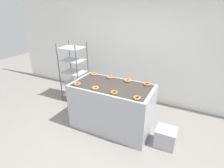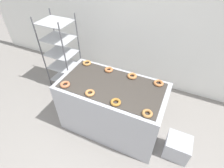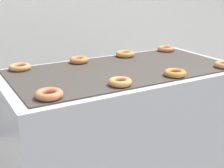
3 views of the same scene
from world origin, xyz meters
TOP-DOWN VIEW (x-y plane):
  - ground_plane at (0.00, 0.00)m, footprint 14.00×14.00m
  - wall_back at (0.00, 2.12)m, footprint 8.00×0.05m
  - fryer_machine at (0.00, 0.66)m, footprint 1.58×0.83m
  - baking_rack_cart at (-1.41, 1.31)m, footprint 0.58×0.49m
  - glaze_bin at (1.11, 0.60)m, footprint 0.35×0.33m
  - donut_near_left at (-0.60, 0.38)m, footprint 0.14×0.14m
  - donut_near_midleft at (-0.20, 0.38)m, footprint 0.13×0.13m
  - donut_near_midright at (0.19, 0.37)m, footprint 0.14×0.14m
  - donut_near_right at (0.60, 0.36)m, footprint 0.13×0.13m
  - donut_far_left at (-0.60, 0.97)m, footprint 0.14×0.14m
  - donut_far_midleft at (-0.19, 0.95)m, footprint 0.13×0.13m
  - donut_far_midright at (0.20, 0.96)m, footprint 0.14×0.14m
  - donut_far_right at (0.60, 0.96)m, footprint 0.14×0.14m

SIDE VIEW (x-z plane):
  - ground_plane at x=0.00m, z-range 0.00..0.00m
  - glaze_bin at x=1.11m, z-range 0.00..0.34m
  - fryer_machine at x=0.00m, z-range 0.00..0.95m
  - baking_rack_cart at x=-1.41m, z-range 0.01..1.54m
  - donut_far_left at x=-0.60m, z-range 0.96..0.99m
  - donut_near_midright at x=0.19m, z-range 0.96..0.99m
  - donut_near_right at x=0.60m, z-range 0.96..0.99m
  - donut_far_right at x=0.60m, z-range 0.96..0.99m
  - donut_near_midleft at x=-0.20m, z-range 0.96..0.99m
  - donut_near_left at x=-0.60m, z-range 0.96..0.99m
  - donut_far_midright at x=0.20m, z-range 0.96..0.99m
  - donut_far_midleft at x=-0.19m, z-range 0.96..1.00m
  - wall_back at x=0.00m, z-range 0.00..2.80m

